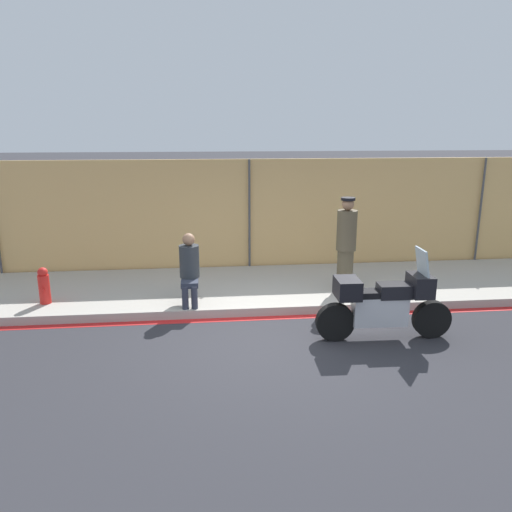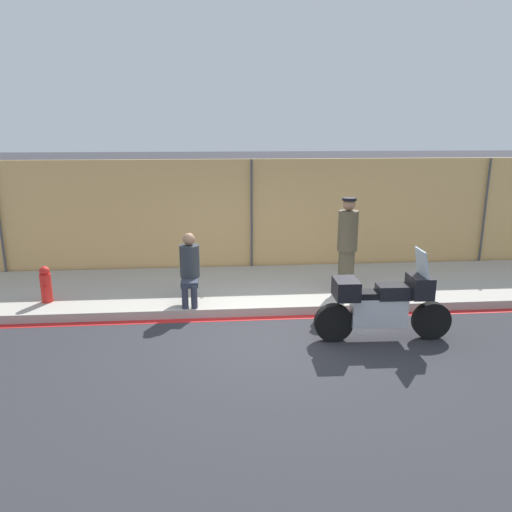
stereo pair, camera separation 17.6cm
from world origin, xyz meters
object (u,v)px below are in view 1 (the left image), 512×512
at_px(fire_hydrant, 44,286).
at_px(officer_standing, 346,243).
at_px(motorcycle, 383,303).
at_px(person_seated_on_curb, 189,265).

bearing_deg(fire_hydrant, officer_standing, 2.97).
bearing_deg(fire_hydrant, motorcycle, -17.66).
height_order(person_seated_on_curb, fire_hydrant, person_seated_on_curb).
xyz_separation_m(person_seated_on_curb, fire_hydrant, (-2.64, 0.22, -0.37)).
relative_size(motorcycle, officer_standing, 1.20).
bearing_deg(motorcycle, person_seated_on_curb, 154.05).
distance_m(motorcycle, person_seated_on_curb, 3.46).
relative_size(motorcycle, person_seated_on_curb, 1.71).
bearing_deg(person_seated_on_curb, motorcycle, -27.54).
bearing_deg(person_seated_on_curb, fire_hydrant, 175.30).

